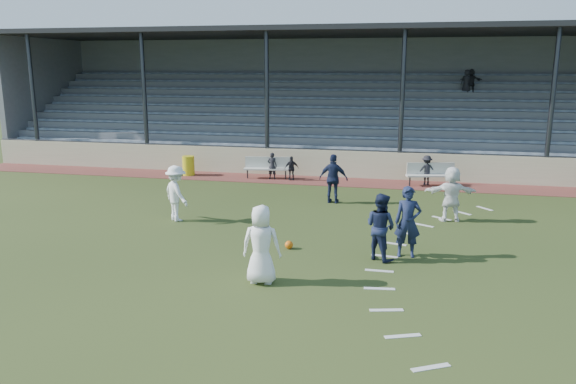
{
  "coord_description": "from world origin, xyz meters",
  "views": [
    {
      "loc": [
        3.46,
        -13.18,
        4.94
      ],
      "look_at": [
        0.0,
        2.5,
        1.3
      ],
      "focal_mm": 35.0,
      "sensor_mm": 36.0,
      "label": 1
    }
  ],
  "objects_px": {
    "bench_right": "(430,172)",
    "bench_left": "(267,166)",
    "football": "(289,245)",
    "player_navy_lead": "(408,222)",
    "player_white_lead": "(261,244)",
    "trash_bin": "(189,166)"
  },
  "relations": [
    {
      "from": "trash_bin",
      "to": "player_white_lead",
      "type": "xyz_separation_m",
      "value": [
        6.63,
        -11.79,
        0.47
      ]
    },
    {
      "from": "bench_right",
      "to": "player_navy_lead",
      "type": "height_order",
      "value": "player_navy_lead"
    },
    {
      "from": "trash_bin",
      "to": "player_white_lead",
      "type": "distance_m",
      "value": 13.54
    },
    {
      "from": "bench_left",
      "to": "trash_bin",
      "type": "height_order",
      "value": "bench_left"
    },
    {
      "from": "bench_left",
      "to": "player_navy_lead",
      "type": "bearing_deg",
      "value": -64.13
    },
    {
      "from": "football",
      "to": "trash_bin",
      "type": "bearing_deg",
      "value": 125.97
    },
    {
      "from": "bench_right",
      "to": "player_navy_lead",
      "type": "distance_m",
      "value": 9.33
    },
    {
      "from": "trash_bin",
      "to": "bench_right",
      "type": "bearing_deg",
      "value": 0.48
    },
    {
      "from": "bench_left",
      "to": "player_navy_lead",
      "type": "distance_m",
      "value": 11.18
    },
    {
      "from": "bench_left",
      "to": "player_white_lead",
      "type": "distance_m",
      "value": 12.25
    },
    {
      "from": "football",
      "to": "bench_left",
      "type": "bearing_deg",
      "value": 108.0
    },
    {
      "from": "bench_right",
      "to": "trash_bin",
      "type": "height_order",
      "value": "bench_right"
    },
    {
      "from": "bench_right",
      "to": "bench_left",
      "type": "bearing_deg",
      "value": 166.12
    },
    {
      "from": "bench_right",
      "to": "player_white_lead",
      "type": "distance_m",
      "value": 12.58
    },
    {
      "from": "player_navy_lead",
      "to": "trash_bin",
      "type": "bearing_deg",
      "value": 133.4
    },
    {
      "from": "player_navy_lead",
      "to": "football",
      "type": "bearing_deg",
      "value": 177.66
    },
    {
      "from": "bench_right",
      "to": "player_white_lead",
      "type": "relative_size",
      "value": 1.1
    },
    {
      "from": "football",
      "to": "player_white_lead",
      "type": "height_order",
      "value": "player_white_lead"
    },
    {
      "from": "football",
      "to": "player_navy_lead",
      "type": "distance_m",
      "value": 3.27
    },
    {
      "from": "bench_right",
      "to": "player_white_lead",
      "type": "bearing_deg",
      "value": -122.89
    },
    {
      "from": "bench_left",
      "to": "football",
      "type": "relative_size",
      "value": 9.04
    },
    {
      "from": "bench_left",
      "to": "football",
      "type": "distance_m",
      "value": 9.85
    }
  ]
}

